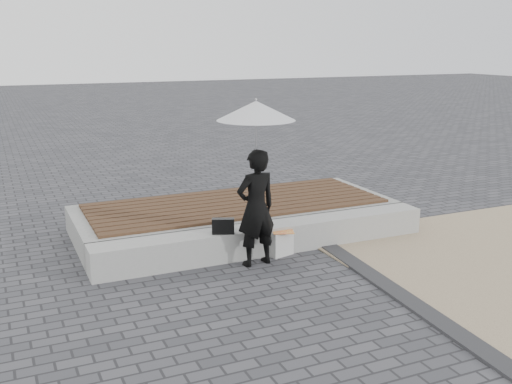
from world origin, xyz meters
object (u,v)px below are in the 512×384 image
Objects in this scene: seating_ledge at (268,238)px; parasol at (256,111)px; handbag at (223,226)px; woman at (256,208)px; canvas_tote at (281,243)px.

seating_ledge is 1.93m from parasol.
seating_ledge is 0.80m from handbag.
handbag is at bearing -44.21° from woman.
parasol is at bearing 180.00° from woman.
parasol is at bearing -132.58° from seating_ledge.
parasol is (-0.36, -0.39, 1.86)m from seating_ledge.
seating_ledge is at bearing 47.42° from parasol.
handbag is (-0.36, 0.26, -1.55)m from parasol.
woman is (-0.36, -0.39, 0.58)m from seating_ledge.
canvas_tote is (0.10, -0.23, -0.02)m from seating_ledge.
parasol is 4.31× the size of handbag.
canvas_tote is (0.46, 0.17, -0.61)m from woman.
woman reaches higher than seating_ledge.
handbag reaches higher than canvas_tote.
woman is 1.22× the size of parasol.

